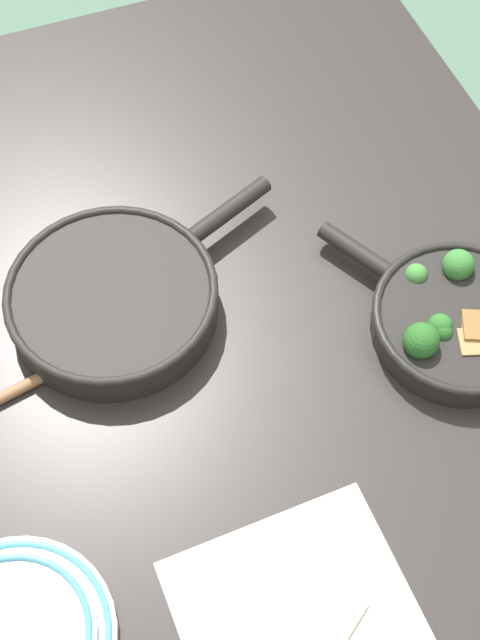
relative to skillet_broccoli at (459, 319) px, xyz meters
The scene contains 6 objects.
ground_plane 0.82m from the skillet_broccoli, 111.37° to the right, with size 14.00×14.00×0.00m, color #51755B.
dining_table_red 0.30m from the skillet_broccoli, 111.37° to the right, with size 1.35×0.98×0.74m.
skillet_broccoli is the anchor object (origin of this frame).
skillet_eggs 0.45m from the skillet_broccoli, 114.74° to the right, with size 0.28×0.40×0.05m.
wooden_spoon 0.55m from the skillet_broccoli, 102.27° to the right, with size 0.10×0.36×0.02m.
dinner_plate_stack 0.66m from the skillet_broccoli, 73.83° to the right, with size 0.23×0.23×0.03m.
Camera 1 is at (0.58, -0.22, 1.74)m, focal length 50.00 mm.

